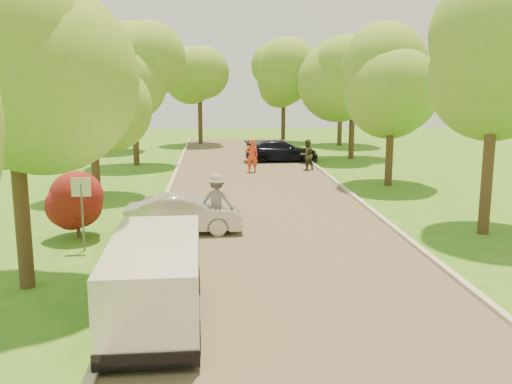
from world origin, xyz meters
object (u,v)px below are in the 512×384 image
object	(u,v)px
street_sign	(82,199)
skateboarder	(217,201)
longboard	(217,228)
minivan	(155,279)
dark_sedan	(282,151)
person_striped	(252,156)
person_olive	(307,155)
silver_sedan	(184,214)

from	to	relation	value
street_sign	skateboarder	xyz separation A→B (m)	(3.91, 1.92, -0.54)
street_sign	longboard	xyz separation A→B (m)	(3.91, 1.92, -1.46)
skateboarder	minivan	bearing A→B (deg)	92.41
dark_sedan	person_striped	size ratio (longest dim) A/B	2.48
longboard	person_olive	xyz separation A→B (m)	(5.18, 13.30, 0.77)
minivan	longboard	xyz separation A→B (m)	(1.31, 7.17, -0.80)
silver_sedan	person_olive	xyz separation A→B (m)	(6.25, 13.36, 0.24)
silver_sedan	person_olive	distance (m)	14.75
person_striped	person_olive	bearing A→B (deg)	-167.59
silver_sedan	dark_sedan	xyz separation A→B (m)	(5.26, 17.07, 0.04)
minivan	skateboarder	xyz separation A→B (m)	(1.31, 7.17, 0.12)
street_sign	person_olive	distance (m)	17.74
skateboarder	person_olive	world-z (taller)	skateboarder
longboard	skateboarder	size ratio (longest dim) A/B	0.53
person_striped	person_olive	xyz separation A→B (m)	(3.16, 0.61, -0.06)
street_sign	dark_sedan	xyz separation A→B (m)	(8.10, 18.92, -0.90)
person_striped	silver_sedan	bearing A→B (deg)	77.83
minivan	silver_sedan	distance (m)	7.12
minivan	street_sign	bearing A→B (deg)	114.88
minivan	person_striped	size ratio (longest dim) A/B	2.51
skateboarder	person_olive	xyz separation A→B (m)	(5.18, 13.30, -0.15)
person_striped	person_olive	distance (m)	3.21
person_olive	minivan	bearing A→B (deg)	49.50
person_striped	minivan	bearing A→B (deg)	81.94
street_sign	longboard	bearing A→B (deg)	26.12
silver_sedan	street_sign	bearing A→B (deg)	122.76
silver_sedan	longboard	xyz separation A→B (m)	(1.07, 0.06, -0.53)
longboard	skateboarder	distance (m)	0.92
silver_sedan	person_striped	distance (m)	13.12
silver_sedan	dark_sedan	distance (m)	17.86
silver_sedan	person_olive	world-z (taller)	person_olive
street_sign	silver_sedan	xyz separation A→B (m)	(2.84, 1.86, -0.93)
silver_sedan	skateboarder	bearing A→B (deg)	-87.18
longboard	person_striped	xyz separation A→B (m)	(2.02, 12.69, 0.82)
minivan	dark_sedan	bearing A→B (deg)	75.75
silver_sedan	skateboarder	world-z (taller)	skateboarder
dark_sedan	person_striped	distance (m)	4.84
street_sign	minivan	xyz separation A→B (m)	(2.60, -5.25, -0.66)
minivan	dark_sedan	size ratio (longest dim) A/B	1.01
person_striped	skateboarder	bearing A→B (deg)	82.41
minivan	silver_sedan	world-z (taller)	minivan
person_olive	street_sign	bearing A→B (deg)	36.24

